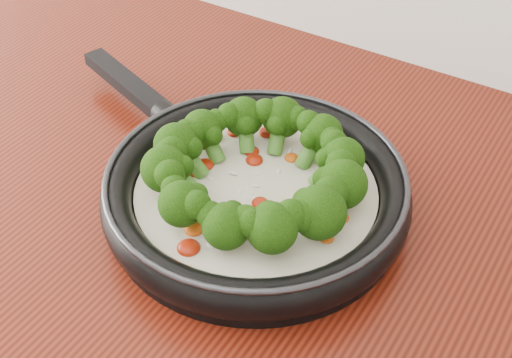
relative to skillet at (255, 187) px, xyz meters
The scene contains 1 object.
skillet is the anchor object (origin of this frame).
Camera 1 is at (0.45, 0.61, 1.45)m, focal length 49.60 mm.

